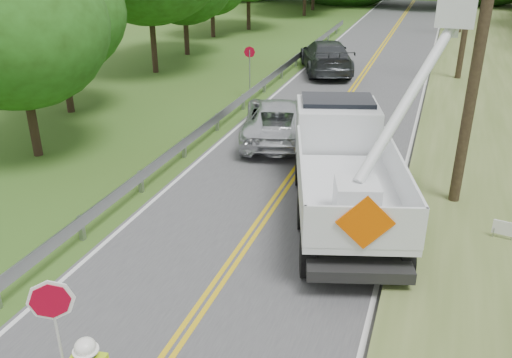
% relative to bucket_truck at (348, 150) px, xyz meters
% --- Properties ---
extents(road, '(7.20, 96.00, 0.03)m').
position_rel_bucket_truck_xyz_m(road, '(-1.94, 5.55, -1.63)').
color(road, '#444547').
rests_on(road, ground).
extents(guardrail, '(0.18, 48.00, 0.77)m').
position_rel_bucket_truck_xyz_m(guardrail, '(-5.96, 6.46, -1.08)').
color(guardrail, '#93949A').
rests_on(guardrail, ground).
extents(bucket_truck, '(4.96, 7.92, 7.27)m').
position_rel_bucket_truck_xyz_m(bucket_truck, '(0.00, 0.00, 0.00)').
color(bucket_truck, black).
rests_on(bucket_truck, road).
extents(suv_silver, '(3.96, 6.10, 1.56)m').
position_rel_bucket_truck_xyz_m(suv_silver, '(-3.44, 4.44, -0.84)').
color(suv_silver, silver).
rests_on(suv_silver, road).
extents(suv_darkgrey, '(4.47, 6.60, 1.77)m').
position_rel_bucket_truck_xyz_m(suv_darkgrey, '(-4.09, 15.78, -0.73)').
color(suv_darkgrey, '#34383B').
rests_on(suv_darkgrey, road).
extents(stop_sign_permanent, '(0.52, 0.15, 2.49)m').
position_rel_bucket_truck_xyz_m(stop_sign_permanent, '(-6.36, 9.32, 0.01)').
color(stop_sign_permanent, '#93949A').
rests_on(stop_sign_permanent, ground).
extents(yard_sign, '(0.54, 0.11, 0.78)m').
position_rel_bucket_truck_xyz_m(yard_sign, '(4.24, -1.32, -1.07)').
color(yard_sign, white).
rests_on(yard_sign, ground).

